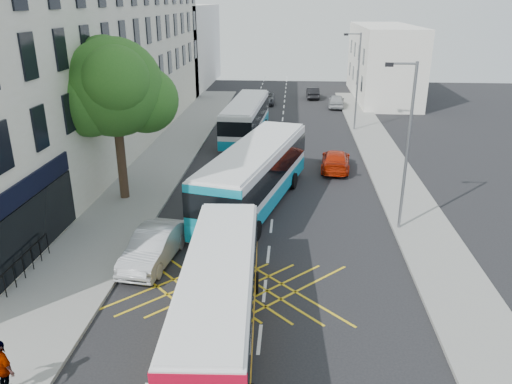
% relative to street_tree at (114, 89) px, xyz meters
% --- Properties ---
extents(pavement_left, '(5.00, 70.00, 0.15)m').
position_rel_street_tree_xyz_m(pavement_left, '(0.01, 0.03, -6.22)').
color(pavement_left, gray).
rests_on(pavement_left, ground).
extents(pavement_right, '(3.00, 70.00, 0.15)m').
position_rel_street_tree_xyz_m(pavement_right, '(16.01, 0.03, -6.22)').
color(pavement_right, gray).
rests_on(pavement_right, ground).
extents(terrace_main, '(8.30, 45.00, 13.50)m').
position_rel_street_tree_xyz_m(terrace_main, '(-5.49, 9.52, 0.46)').
color(terrace_main, beige).
rests_on(terrace_main, ground).
extents(terrace_far, '(8.00, 20.00, 10.00)m').
position_rel_street_tree_xyz_m(terrace_far, '(-5.49, 40.03, -1.29)').
color(terrace_far, silver).
rests_on(terrace_far, ground).
extents(building_right, '(6.00, 18.00, 8.00)m').
position_rel_street_tree_xyz_m(building_right, '(19.51, 33.03, -2.29)').
color(building_right, silver).
rests_on(building_right, ground).
extents(street_tree, '(6.30, 5.70, 8.80)m').
position_rel_street_tree_xyz_m(street_tree, '(0.00, 0.00, 0.00)').
color(street_tree, '#382619').
rests_on(street_tree, pavement_left).
extents(lamp_near, '(1.45, 0.15, 8.00)m').
position_rel_street_tree_xyz_m(lamp_near, '(14.71, -2.97, -1.68)').
color(lamp_near, slate).
rests_on(lamp_near, pavement_right).
extents(lamp_far, '(1.45, 0.15, 8.00)m').
position_rel_street_tree_xyz_m(lamp_far, '(14.71, 17.03, -1.68)').
color(lamp_far, slate).
rests_on(lamp_far, pavement_right).
extents(railings, '(0.08, 5.60, 1.14)m').
position_rel_street_tree_xyz_m(railings, '(-1.19, -9.67, -5.57)').
color(railings, black).
rests_on(railings, pavement_left).
extents(bus_near, '(2.84, 10.09, 2.81)m').
position_rel_street_tree_xyz_m(bus_near, '(7.15, -11.83, -4.81)').
color(bus_near, silver).
rests_on(bus_near, ground).
extents(bus_mid, '(5.56, 12.32, 3.38)m').
position_rel_street_tree_xyz_m(bus_mid, '(7.47, -0.37, -4.51)').
color(bus_mid, silver).
rests_on(bus_mid, ground).
extents(bus_far, '(3.19, 10.99, 3.05)m').
position_rel_street_tree_xyz_m(bus_far, '(5.65, 14.07, -4.68)').
color(bus_far, silver).
rests_on(bus_far, ground).
extents(parked_car_silver, '(2.17, 4.71, 1.50)m').
position_rel_street_tree_xyz_m(parked_car_silver, '(3.61, -7.01, -5.54)').
color(parked_car_silver, '#ABAEB3').
rests_on(parked_car_silver, ground).
extents(red_hatchback, '(2.25, 4.66, 1.31)m').
position_rel_street_tree_xyz_m(red_hatchback, '(12.38, 6.29, -5.64)').
color(red_hatchback, red).
rests_on(red_hatchback, ground).
extents(distant_car_grey, '(2.06, 4.31, 1.18)m').
position_rel_street_tree_xyz_m(distant_car_grey, '(6.43, 28.41, -5.70)').
color(distant_car_grey, '#44464C').
rests_on(distant_car_grey, ground).
extents(distant_car_silver, '(1.95, 4.14, 1.37)m').
position_rel_street_tree_xyz_m(distant_car_silver, '(14.01, 26.96, -5.61)').
color(distant_car_silver, '#A7AAAF').
rests_on(distant_car_silver, ground).
extents(distant_car_dark, '(1.47, 3.89, 1.27)m').
position_rel_street_tree_xyz_m(distant_car_dark, '(11.69, 32.05, -5.66)').
color(distant_car_dark, black).
rests_on(distant_car_dark, ground).
extents(pedestrian_far, '(1.12, 0.91, 1.78)m').
position_rel_street_tree_xyz_m(pedestrian_far, '(1.51, -15.09, -5.25)').
color(pedestrian_far, gray).
rests_on(pedestrian_far, pavement_left).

